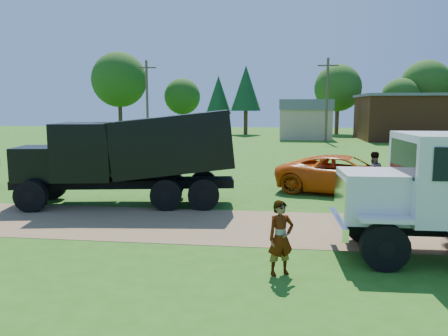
# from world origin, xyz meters

# --- Properties ---
(ground) EXTENTS (140.00, 140.00, 0.00)m
(ground) POSITION_xyz_m (0.00, 0.00, 0.00)
(ground) COLOR #2C5B13
(ground) RESTS_ON ground
(dirt_track) EXTENTS (120.00, 4.20, 0.01)m
(dirt_track) POSITION_xyz_m (0.00, 0.00, 0.01)
(dirt_track) COLOR brown
(dirt_track) RESTS_ON ground
(white_semi_tractor) EXTENTS (7.80, 2.89, 4.68)m
(white_semi_tractor) POSITION_xyz_m (5.26, -2.26, 1.60)
(white_semi_tractor) COLOR black
(white_semi_tractor) RESTS_ON ground
(black_dump_truck) EXTENTS (8.70, 3.95, 3.69)m
(black_dump_truck) POSITION_xyz_m (-4.57, 2.69, 2.03)
(black_dump_truck) COLOR black
(black_dump_truck) RESTS_ON ground
(orange_pickup) EXTENTS (6.61, 4.46, 1.68)m
(orange_pickup) POSITION_xyz_m (3.99, 5.98, 0.84)
(orange_pickup) COLOR #D35009
(orange_pickup) RESTS_ON ground
(spectator_a) EXTENTS (0.75, 0.65, 1.72)m
(spectator_a) POSITION_xyz_m (1.12, -3.94, 0.86)
(spectator_a) COLOR #999999
(spectator_a) RESTS_ON ground
(spectator_b) EXTENTS (1.04, 0.88, 1.91)m
(spectator_b) POSITION_xyz_m (5.07, 5.70, 0.95)
(spectator_b) COLOR #999999
(spectator_b) RESTS_ON ground
(brick_building) EXTENTS (15.40, 10.40, 5.30)m
(brick_building) POSITION_xyz_m (18.00, 40.00, 2.66)
(brick_building) COLOR brown
(brick_building) RESTS_ON ground
(tan_shed) EXTENTS (6.20, 5.40, 4.70)m
(tan_shed) POSITION_xyz_m (4.00, 40.00, 2.42)
(tan_shed) COLOR tan
(tan_shed) RESTS_ON ground
(utility_poles) EXTENTS (42.20, 0.28, 9.00)m
(utility_poles) POSITION_xyz_m (6.00, 35.00, 4.71)
(utility_poles) COLOR #4D382B
(utility_poles) RESTS_ON ground
(tree_row) EXTENTS (57.42, 13.35, 11.57)m
(tree_row) POSITION_xyz_m (4.05, 50.05, 6.63)
(tree_row) COLOR #352715
(tree_row) RESTS_ON ground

